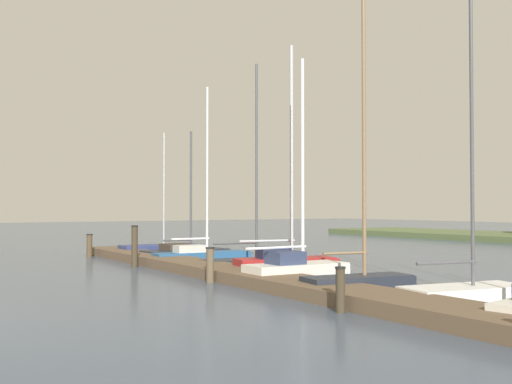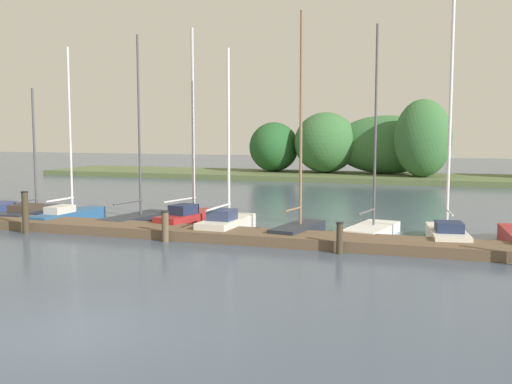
{
  "view_description": "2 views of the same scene",
  "coord_description": "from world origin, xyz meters",
  "px_view_note": "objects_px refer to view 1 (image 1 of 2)",
  "views": [
    {
      "loc": [
        13.39,
        0.4,
        2.28
      ],
      "look_at": [
        -5.11,
        12.11,
        2.83
      ],
      "focal_mm": 42.43,
      "sensor_mm": 36.0,
      "label": 1
    },
    {
      "loc": [
        6.86,
        -9.29,
        3.81
      ],
      "look_at": [
        -0.09,
        10.81,
        1.64
      ],
      "focal_mm": 42.15,
      "sensor_mm": 36.0,
      "label": 2
    }
  ],
  "objects_px": {
    "sailboat_0": "(162,249)",
    "sailboat_6": "(362,277)",
    "sailboat_5": "(299,268)",
    "mooring_piling_0": "(89,245)",
    "sailboat_2": "(203,254)",
    "mooring_piling_2": "(210,265)",
    "sailboat_7": "(470,288)",
    "mooring_piling_3": "(340,289)",
    "sailboat_4": "(287,260)",
    "sailboat_1": "(187,252)",
    "sailboat_3": "(254,259)",
    "mooring_piling_1": "(135,246)"
  },
  "relations": [
    {
      "from": "sailboat_0",
      "to": "mooring_piling_1",
      "type": "distance_m",
      "value": 5.9
    },
    {
      "from": "sailboat_6",
      "to": "sailboat_4",
      "type": "bearing_deg",
      "value": 88.2
    },
    {
      "from": "sailboat_4",
      "to": "mooring_piling_1",
      "type": "height_order",
      "value": "sailboat_4"
    },
    {
      "from": "sailboat_1",
      "to": "sailboat_2",
      "type": "xyz_separation_m",
      "value": [
        2.04,
        -0.28,
        0.07
      ]
    },
    {
      "from": "sailboat_5",
      "to": "mooring_piling_3",
      "type": "relative_size",
      "value": 6.88
    },
    {
      "from": "sailboat_5",
      "to": "sailboat_6",
      "type": "distance_m",
      "value": 2.76
    },
    {
      "from": "sailboat_4",
      "to": "mooring_piling_0",
      "type": "height_order",
      "value": "sailboat_4"
    },
    {
      "from": "sailboat_2",
      "to": "sailboat_6",
      "type": "bearing_deg",
      "value": -90.63
    },
    {
      "from": "sailboat_2",
      "to": "mooring_piling_0",
      "type": "height_order",
      "value": "sailboat_2"
    },
    {
      "from": "sailboat_7",
      "to": "sailboat_2",
      "type": "bearing_deg",
      "value": 103.77
    },
    {
      "from": "mooring_piling_2",
      "to": "sailboat_2",
      "type": "bearing_deg",
      "value": 154.53
    },
    {
      "from": "sailboat_5",
      "to": "mooring_piling_0",
      "type": "distance_m",
      "value": 12.78
    },
    {
      "from": "sailboat_3",
      "to": "sailboat_5",
      "type": "distance_m",
      "value": 4.56
    },
    {
      "from": "mooring_piling_0",
      "to": "sailboat_4",
      "type": "bearing_deg",
      "value": 18.27
    },
    {
      "from": "mooring_piling_0",
      "to": "mooring_piling_3",
      "type": "relative_size",
      "value": 1.06
    },
    {
      "from": "sailboat_4",
      "to": "mooring_piling_1",
      "type": "xyz_separation_m",
      "value": [
        -5.17,
        -3.43,
        0.3
      ]
    },
    {
      "from": "sailboat_3",
      "to": "sailboat_7",
      "type": "height_order",
      "value": "sailboat_3"
    },
    {
      "from": "sailboat_7",
      "to": "sailboat_3",
      "type": "bearing_deg",
      "value": 101.18
    },
    {
      "from": "sailboat_5",
      "to": "sailboat_4",
      "type": "bearing_deg",
      "value": 64.86
    },
    {
      "from": "sailboat_4",
      "to": "mooring_piling_2",
      "type": "relative_size",
      "value": 7.28
    },
    {
      "from": "sailboat_4",
      "to": "mooring_piling_3",
      "type": "relative_size",
      "value": 7.86
    },
    {
      "from": "sailboat_1",
      "to": "mooring_piling_2",
      "type": "relative_size",
      "value": 5.28
    },
    {
      "from": "sailboat_2",
      "to": "mooring_piling_2",
      "type": "height_order",
      "value": "sailboat_2"
    },
    {
      "from": "sailboat_4",
      "to": "sailboat_6",
      "type": "distance_m",
      "value": 4.75
    },
    {
      "from": "sailboat_0",
      "to": "sailboat_2",
      "type": "height_order",
      "value": "sailboat_2"
    },
    {
      "from": "sailboat_6",
      "to": "mooring_piling_2",
      "type": "distance_m",
      "value": 4.76
    },
    {
      "from": "sailboat_1",
      "to": "sailboat_7",
      "type": "height_order",
      "value": "sailboat_7"
    },
    {
      "from": "sailboat_5",
      "to": "mooring_piling_1",
      "type": "distance_m",
      "value": 7.51
    },
    {
      "from": "sailboat_5",
      "to": "mooring_piling_3",
      "type": "distance_m",
      "value": 5.24
    },
    {
      "from": "mooring_piling_3",
      "to": "sailboat_3",
      "type": "bearing_deg",
      "value": 158.87
    },
    {
      "from": "sailboat_1",
      "to": "sailboat_3",
      "type": "relative_size",
      "value": 0.73
    },
    {
      "from": "sailboat_7",
      "to": "mooring_piling_0",
      "type": "height_order",
      "value": "sailboat_7"
    },
    {
      "from": "sailboat_2",
      "to": "sailboat_6",
      "type": "height_order",
      "value": "sailboat_6"
    },
    {
      "from": "sailboat_0",
      "to": "mooring_piling_2",
      "type": "distance_m",
      "value": 11.02
    },
    {
      "from": "sailboat_2",
      "to": "sailboat_5",
      "type": "distance_m",
      "value": 7.41
    },
    {
      "from": "sailboat_6",
      "to": "mooring_piling_2",
      "type": "relative_size",
      "value": 7.46
    },
    {
      "from": "sailboat_1",
      "to": "sailboat_2",
      "type": "height_order",
      "value": "sailboat_2"
    },
    {
      "from": "sailboat_3",
      "to": "mooring_piling_1",
      "type": "height_order",
      "value": "sailboat_3"
    },
    {
      "from": "mooring_piling_0",
      "to": "sailboat_6",
      "type": "bearing_deg",
      "value": 9.7
    },
    {
      "from": "mooring_piling_0",
      "to": "sailboat_3",
      "type": "bearing_deg",
      "value": 24.81
    },
    {
      "from": "sailboat_0",
      "to": "sailboat_6",
      "type": "relative_size",
      "value": 0.73
    },
    {
      "from": "mooring_piling_3",
      "to": "mooring_piling_0",
      "type": "bearing_deg",
      "value": -179.22
    },
    {
      "from": "sailboat_4",
      "to": "sailboat_5",
      "type": "xyz_separation_m",
      "value": [
        1.9,
        -0.93,
        -0.06
      ]
    },
    {
      "from": "sailboat_0",
      "to": "sailboat_4",
      "type": "relative_size",
      "value": 0.75
    },
    {
      "from": "sailboat_1",
      "to": "mooring_piling_1",
      "type": "xyz_separation_m",
      "value": [
        2.36,
        -3.35,
        0.5
      ]
    },
    {
      "from": "sailboat_2",
      "to": "mooring_piling_2",
      "type": "distance_m",
      "value": 6.65
    },
    {
      "from": "sailboat_1",
      "to": "sailboat_3",
      "type": "xyz_separation_m",
      "value": [
        5.03,
        0.33,
        0.02
      ]
    },
    {
      "from": "sailboat_1",
      "to": "sailboat_4",
      "type": "height_order",
      "value": "sailboat_4"
    },
    {
      "from": "sailboat_4",
      "to": "sailboat_7",
      "type": "distance_m",
      "value": 7.11
    },
    {
      "from": "sailboat_3",
      "to": "mooring_piling_1",
      "type": "distance_m",
      "value": 4.57
    }
  ]
}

